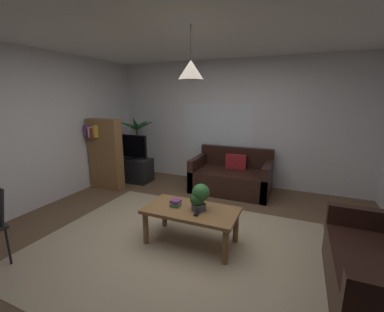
# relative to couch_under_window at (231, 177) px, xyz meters

# --- Properties ---
(floor) EXTENTS (5.24, 4.95, 0.02)m
(floor) POSITION_rel_couch_under_window_xyz_m (-0.12, -1.98, -0.28)
(floor) COLOR brown
(floor) RESTS_ON ground
(rug) EXTENTS (3.40, 2.72, 0.01)m
(rug) POSITION_rel_couch_under_window_xyz_m (-0.12, -2.18, -0.27)
(rug) COLOR tan
(rug) RESTS_ON ground
(wall_back) EXTENTS (5.36, 0.06, 2.55)m
(wall_back) POSITION_rel_couch_under_window_xyz_m (-0.12, 0.53, 1.00)
(wall_back) COLOR silver
(wall_back) RESTS_ON ground
(wall_left) EXTENTS (0.06, 4.95, 2.55)m
(wall_left) POSITION_rel_couch_under_window_xyz_m (-2.77, -1.98, 1.00)
(wall_left) COLOR silver
(wall_left) RESTS_ON ground
(ceiling) EXTENTS (5.24, 4.95, 0.02)m
(ceiling) POSITION_rel_couch_under_window_xyz_m (-0.12, -1.98, 2.29)
(ceiling) COLOR white
(window_pane) EXTENTS (1.50, 0.01, 1.00)m
(window_pane) POSITION_rel_couch_under_window_xyz_m (-0.49, 0.50, 0.90)
(window_pane) COLOR white
(couch_under_window) EXTENTS (1.48, 0.88, 0.82)m
(couch_under_window) POSITION_rel_couch_under_window_xyz_m (0.00, 0.00, 0.00)
(couch_under_window) COLOR black
(couch_under_window) RESTS_ON ground
(coffee_table) EXTENTS (1.15, 0.60, 0.46)m
(coffee_table) POSITION_rel_couch_under_window_xyz_m (0.00, -2.00, 0.11)
(coffee_table) COLOR olive
(coffee_table) RESTS_ON ground
(book_on_table_0) EXTENTS (0.11, 0.11, 0.03)m
(book_on_table_0) POSITION_rel_couch_under_window_xyz_m (-0.21, -2.00, 0.20)
(book_on_table_0) COLOR #387247
(book_on_table_0) RESTS_ON coffee_table
(book_on_table_1) EXTENTS (0.12, 0.10, 0.02)m
(book_on_table_1) POSITION_rel_couch_under_window_xyz_m (-0.22, -1.98, 0.23)
(book_on_table_1) COLOR beige
(book_on_table_1) RESTS_ON coffee_table
(book_on_table_2) EXTENTS (0.13, 0.13, 0.03)m
(book_on_table_2) POSITION_rel_couch_under_window_xyz_m (-0.21, -1.99, 0.25)
(book_on_table_2) COLOR #72387F
(book_on_table_2) RESTS_ON coffee_table
(remote_on_table_0) EXTENTS (0.07, 0.17, 0.02)m
(remote_on_table_0) POSITION_rel_couch_under_window_xyz_m (0.12, -2.08, 0.20)
(remote_on_table_0) COLOR black
(remote_on_table_0) RESTS_ON coffee_table
(potted_plant_on_table) EXTENTS (0.23, 0.22, 0.33)m
(potted_plant_on_table) POSITION_rel_couch_under_window_xyz_m (0.10, -1.97, 0.36)
(potted_plant_on_table) COLOR #4C4C51
(potted_plant_on_table) RESTS_ON coffee_table
(tv_stand) EXTENTS (0.90, 0.44, 0.50)m
(tv_stand) POSITION_rel_couch_under_window_xyz_m (-2.19, -0.25, -0.02)
(tv_stand) COLOR black
(tv_stand) RESTS_ON ground
(tv) EXTENTS (0.85, 0.16, 0.53)m
(tv) POSITION_rel_couch_under_window_xyz_m (-2.19, -0.27, 0.50)
(tv) COLOR black
(tv) RESTS_ON tv_stand
(potted_palm_corner) EXTENTS (0.93, 0.86, 1.43)m
(potted_palm_corner) POSITION_rel_couch_under_window_xyz_m (-2.27, 0.16, 0.34)
(potted_palm_corner) COLOR beige
(potted_palm_corner) RESTS_ON ground
(bookshelf_corner) EXTENTS (0.70, 0.31, 1.40)m
(bookshelf_corner) POSITION_rel_couch_under_window_xyz_m (-2.37, -0.82, 0.44)
(bookshelf_corner) COLOR olive
(bookshelf_corner) RESTS_ON ground
(pendant_lamp) EXTENTS (0.28, 0.28, 0.56)m
(pendant_lamp) POSITION_rel_couch_under_window_xyz_m (0.00, -2.00, 1.82)
(pendant_lamp) COLOR black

